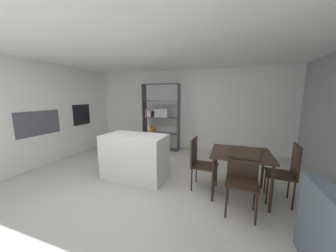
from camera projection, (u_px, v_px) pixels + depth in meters
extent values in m
plane|color=beige|center=(137.00, 187.00, 3.27)|extent=(9.53, 9.53, 0.00)
cube|color=white|center=(132.00, 43.00, 2.85)|extent=(6.93, 5.84, 0.06)
cube|color=white|center=(179.00, 110.00, 5.75)|extent=(6.93, 0.06, 2.55)
cube|color=white|center=(21.00, 115.00, 4.08)|extent=(0.65, 5.27, 2.55)
cube|color=#4C4C56|center=(39.00, 123.00, 4.16)|extent=(0.01, 1.04, 0.59)
cube|color=black|center=(82.00, 115.00, 5.33)|extent=(0.04, 0.60, 0.62)
cylinder|color=#B7BABC|center=(80.00, 106.00, 5.30)|extent=(0.02, 0.48, 0.02)
cube|color=white|center=(135.00, 156.00, 3.63)|extent=(1.30, 0.72, 0.92)
cube|color=#4C4C51|center=(145.00, 117.00, 5.75)|extent=(0.02, 0.31, 2.12)
cube|color=#4C4C51|center=(179.00, 118.00, 5.36)|extent=(0.02, 0.31, 2.12)
cube|color=#4C4C51|center=(161.00, 84.00, 5.38)|extent=(1.21, 0.31, 0.02)
cube|color=#4C4C51|center=(161.00, 148.00, 5.72)|extent=(1.21, 0.31, 0.02)
cube|color=#4C4C51|center=(161.00, 133.00, 5.64)|extent=(1.17, 0.31, 0.02)
cube|color=#4C4C51|center=(161.00, 117.00, 5.55)|extent=(1.17, 0.31, 0.02)
cube|color=#4C4C51|center=(161.00, 101.00, 5.47)|extent=(1.17, 0.31, 0.02)
cube|color=#2D6BAD|center=(149.00, 144.00, 5.86)|extent=(0.05, 0.25, 0.19)
cube|color=silver|center=(150.00, 143.00, 5.83)|extent=(0.04, 0.25, 0.25)
cube|color=#8E4793|center=(152.00, 144.00, 5.82)|extent=(0.05, 0.25, 0.23)
cube|color=#8E4793|center=(154.00, 145.00, 5.80)|extent=(0.04, 0.25, 0.15)
cube|color=silver|center=(150.00, 128.00, 5.75)|extent=(0.05, 0.25, 0.23)
cube|color=gold|center=(152.00, 129.00, 5.73)|extent=(0.03, 0.25, 0.23)
cube|color=orange|center=(153.00, 130.00, 5.71)|extent=(0.06, 0.25, 0.16)
cube|color=#8E4793|center=(147.00, 113.00, 5.69)|extent=(0.06, 0.25, 0.25)
cube|color=silver|center=(149.00, 113.00, 5.67)|extent=(0.05, 0.25, 0.23)
cube|color=silver|center=(151.00, 114.00, 5.65)|extent=(0.05, 0.25, 0.17)
cube|color=#38383D|center=(153.00, 114.00, 5.63)|extent=(0.04, 0.25, 0.18)
cube|color=#B7BABC|center=(162.00, 113.00, 5.51)|extent=(0.44, 0.27, 0.26)
cube|color=black|center=(241.00, 153.00, 2.92)|extent=(0.95, 0.84, 0.03)
cylinder|color=black|center=(213.00, 180.00, 2.78)|extent=(0.04, 0.04, 0.74)
cylinder|color=black|center=(272.00, 189.00, 2.51)|extent=(0.04, 0.04, 0.74)
cylinder|color=black|center=(216.00, 164.00, 3.46)|extent=(0.04, 0.04, 0.74)
cylinder|color=black|center=(263.00, 170.00, 3.18)|extent=(0.04, 0.04, 0.74)
cube|color=black|center=(242.00, 183.00, 2.46)|extent=(0.46, 0.43, 0.03)
cube|color=black|center=(243.00, 162.00, 2.59)|extent=(0.44, 0.05, 0.47)
cylinder|color=black|center=(226.00, 203.00, 2.42)|extent=(0.03, 0.03, 0.47)
cylinder|color=black|center=(256.00, 209.00, 2.27)|extent=(0.03, 0.03, 0.47)
cylinder|color=black|center=(228.00, 190.00, 2.73)|extent=(0.03, 0.03, 0.47)
cylinder|color=black|center=(254.00, 196.00, 2.59)|extent=(0.03, 0.03, 0.47)
cube|color=black|center=(280.00, 174.00, 2.77)|extent=(0.44, 0.44, 0.03)
cube|color=black|center=(296.00, 161.00, 2.65)|extent=(0.07, 0.41, 0.50)
cylinder|color=black|center=(265.00, 181.00, 3.04)|extent=(0.03, 0.03, 0.46)
cylinder|color=black|center=(267.00, 191.00, 2.72)|extent=(0.03, 0.03, 0.46)
cylinder|color=black|center=(289.00, 185.00, 2.90)|extent=(0.03, 0.03, 0.46)
cylinder|color=black|center=(294.00, 196.00, 2.58)|extent=(0.03, 0.03, 0.46)
cube|color=black|center=(205.00, 166.00, 3.17)|extent=(0.47, 0.44, 0.03)
cube|color=black|center=(194.00, 151.00, 3.20)|extent=(0.05, 0.42, 0.49)
cylinder|color=black|center=(214.00, 184.00, 2.97)|extent=(0.03, 0.03, 0.44)
cylinder|color=black|center=(216.00, 175.00, 3.29)|extent=(0.03, 0.03, 0.44)
cylinder|color=black|center=(192.00, 180.00, 3.12)|extent=(0.03, 0.03, 0.44)
cylinder|color=black|center=(196.00, 172.00, 3.44)|extent=(0.03, 0.03, 0.44)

